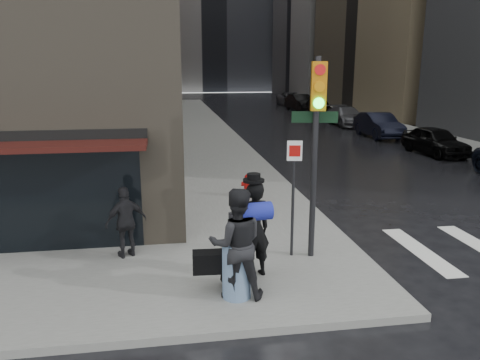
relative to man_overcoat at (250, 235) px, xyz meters
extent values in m
plane|color=black|center=(0.84, 0.14, -1.06)|extent=(140.00, 140.00, 0.00)
cube|color=slate|center=(0.84, 27.14, -0.98)|extent=(4.00, 50.00, 0.15)
cube|color=slate|center=(14.34, 27.14, -0.98)|extent=(3.00, 50.00, 0.15)
cube|color=silver|center=(4.34, 1.14, -1.05)|extent=(0.50, 3.00, 0.01)
cube|color=maroon|center=(-12.16, 62.14, 11.94)|extent=(22.00, 20.00, 26.00)
cube|color=gray|center=(26.84, 58.14, 11.44)|extent=(22.00, 20.00, 25.00)
imported|color=black|center=(0.09, 0.12, 0.07)|extent=(0.82, 0.65, 1.96)
cylinder|color=black|center=(0.09, 0.12, 1.07)|extent=(0.42, 0.42, 0.05)
cylinder|color=black|center=(0.09, 0.12, 1.13)|extent=(0.26, 0.26, 0.16)
cube|color=black|center=(-0.20, -0.03, 0.34)|extent=(0.44, 0.24, 0.34)
cube|color=black|center=(-0.35, -0.48, -0.45)|extent=(0.52, 0.82, 0.99)
cylinder|color=black|center=(-0.35, -0.48, 0.07)|extent=(0.04, 0.04, 0.46)
imported|color=black|center=(-0.37, -0.72, 0.13)|extent=(1.04, 0.83, 2.07)
cube|color=black|center=(-0.84, -0.49, -0.29)|extent=(0.64, 0.36, 0.39)
cylinder|color=#1B2397|center=(-0.02, -0.60, 0.68)|extent=(0.66, 0.40, 0.33)
imported|color=black|center=(-2.49, 1.54, -0.11)|extent=(1.01, 0.75, 1.60)
cylinder|color=black|center=(1.56, 0.94, 1.26)|extent=(0.13, 0.13, 4.33)
cube|color=#C0720C|center=(1.52, 0.71, 2.83)|extent=(0.33, 0.25, 0.97)
cylinder|color=red|center=(1.50, 0.60, 3.15)|extent=(0.22, 0.09, 0.22)
cylinder|color=orange|center=(1.50, 0.60, 2.83)|extent=(0.22, 0.09, 0.22)
cylinder|color=#19E533|center=(1.50, 0.60, 2.50)|extent=(0.22, 0.09, 0.22)
cylinder|color=black|center=(1.14, 1.02, 0.39)|extent=(0.06, 0.06, 2.60)
cube|color=white|center=(1.14, 0.99, 1.48)|extent=(0.32, 0.08, 0.43)
cube|color=black|center=(1.56, 1.02, 2.18)|extent=(0.96, 0.21, 0.24)
cylinder|color=#AF0D0A|center=(1.01, 6.00, -0.86)|extent=(0.33, 0.33, 0.10)
cylinder|color=#AF0D0A|center=(1.01, 6.00, -0.60)|extent=(0.24, 0.24, 0.61)
sphere|color=#AF0D0A|center=(1.01, 6.00, -0.28)|extent=(0.22, 0.22, 0.22)
cylinder|color=#AF0D0A|center=(1.01, 6.00, -0.50)|extent=(0.43, 0.28, 0.14)
imported|color=black|center=(11.60, 12.68, -0.36)|extent=(1.89, 4.18, 1.39)
imported|color=black|center=(11.42, 18.68, -0.31)|extent=(1.67, 4.58, 1.50)
imported|color=#454449|center=(11.67, 24.68, -0.36)|extent=(2.03, 4.86, 1.40)
imported|color=black|center=(11.50, 30.68, -0.24)|extent=(2.00, 4.84, 1.64)
imported|color=black|center=(11.62, 36.69, -0.25)|extent=(2.15, 5.01, 1.61)
imported|color=#47474C|center=(12.37, 42.69, -0.31)|extent=(2.59, 5.44, 1.50)
camera|label=1|loc=(-1.53, -8.49, 3.22)|focal=35.00mm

